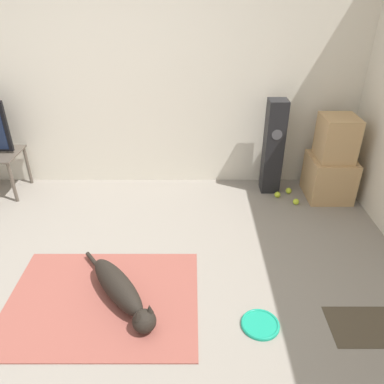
{
  "coord_description": "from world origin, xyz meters",
  "views": [
    {
      "loc": [
        0.73,
        -1.96,
        2.14
      ],
      "look_at": [
        0.72,
        0.98,
        0.45
      ],
      "focal_mm": 35.0,
      "sensor_mm": 36.0,
      "label": 1
    }
  ],
  "objects": [
    {
      "name": "wall_back",
      "position": [
        0.0,
        2.1,
        1.27
      ],
      "size": [
        8.0,
        0.06,
        2.55
      ],
      "color": "silver",
      "rests_on": "ground_plane"
    },
    {
      "name": "cardboard_box_lower",
      "position": [
        2.24,
        1.69,
        0.23
      ],
      "size": [
        0.46,
        0.49,
        0.46
      ],
      "color": "tan",
      "rests_on": "ground_plane"
    },
    {
      "name": "floor_speaker",
      "position": [
        1.63,
        1.84,
        0.53
      ],
      "size": [
        0.2,
        0.21,
        1.06
      ],
      "color": "black",
      "rests_on": "ground_plane"
    },
    {
      "name": "ground_plane",
      "position": [
        0.0,
        0.0,
        0.0
      ],
      "size": [
        12.0,
        12.0,
        0.0
      ],
      "primitive_type": "plane",
      "color": "gray"
    },
    {
      "name": "frisbee",
      "position": [
        1.22,
        -0.13,
        0.01
      ],
      "size": [
        0.27,
        0.27,
        0.03
      ],
      "color": "#199E7A",
      "rests_on": "ground_plane"
    },
    {
      "name": "tennis_ball_loose_on_carpet",
      "position": [
        1.69,
        1.65,
        0.03
      ],
      "size": [
        0.07,
        0.07,
        0.07
      ],
      "color": "#C6E033",
      "rests_on": "ground_plane"
    },
    {
      "name": "area_rug",
      "position": [
        0.05,
        0.1,
        0.01
      ],
      "size": [
        1.45,
        1.09,
        0.01
      ],
      "color": "#934C42",
      "rests_on": "ground_plane"
    },
    {
      "name": "door_mat",
      "position": [
        2.02,
        -0.14,
        0.0
      ],
      "size": [
        0.63,
        0.37,
        0.01
      ],
      "color": "#4C4233",
      "rests_on": "ground_plane"
    },
    {
      "name": "cardboard_box_upper",
      "position": [
        2.24,
        1.68,
        0.7
      ],
      "size": [
        0.36,
        0.38,
        0.46
      ],
      "color": "tan",
      "rests_on": "cardboard_box_lower"
    },
    {
      "name": "tennis_ball_near_speaker",
      "position": [
        1.86,
        1.5,
        0.03
      ],
      "size": [
        0.07,
        0.07,
        0.07
      ],
      "color": "#C6E033",
      "rests_on": "ground_plane"
    },
    {
      "name": "tennis_ball_by_boxes",
      "position": [
        1.84,
        1.74,
        0.03
      ],
      "size": [
        0.07,
        0.07,
        0.07
      ],
      "color": "#C6E033",
      "rests_on": "ground_plane"
    },
    {
      "name": "dog",
      "position": [
        0.2,
        0.09,
        0.12
      ],
      "size": [
        0.68,
        0.87,
        0.22
      ],
      "color": "black",
      "rests_on": "area_rug"
    }
  ]
}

